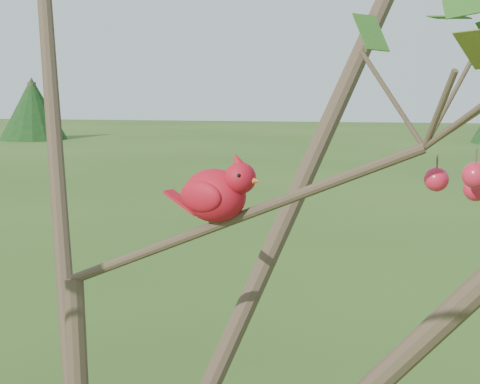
{
  "coord_description": "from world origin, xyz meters",
  "views": [
    {
      "loc": [
        0.45,
        -1.11,
        2.3
      ],
      "look_at": [
        0.26,
        0.06,
        2.12
      ],
      "focal_mm": 55.0,
      "sensor_mm": 36.0,
      "label": 1
    }
  ],
  "objects": [
    {
      "name": "cardinal",
      "position": [
        0.22,
        0.08,
        2.12
      ],
      "size": [
        0.18,
        0.12,
        0.13
      ],
      "rotation": [
        0.0,
        0.0,
        -0.39
      ],
      "color": "red",
      "rests_on": "ground"
    },
    {
      "name": "crabapple_tree",
      "position": [
        0.03,
        -0.02,
        2.12
      ],
      "size": [
        2.35,
        2.05,
        2.95
      ],
      "color": "#3B2C1F",
      "rests_on": "ground"
    },
    {
      "name": "distant_trees",
      "position": [
        -0.85,
        24.83,
        1.64
      ],
      "size": [
        38.01,
        10.72,
        3.86
      ],
      "color": "#3B2C1F",
      "rests_on": "ground"
    }
  ]
}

